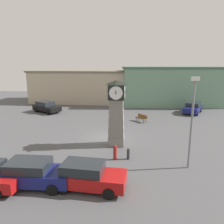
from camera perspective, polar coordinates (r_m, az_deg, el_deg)
ground_plane at (r=21.38m, az=-1.54°, el=-6.75°), size 66.40×66.40×0.00m
clock_tower at (r=18.84m, az=1.17°, el=-0.25°), size 1.75×1.74×5.71m
bollard_near_tower at (r=16.78m, az=4.30°, el=-10.78°), size 0.24×0.24×0.88m
bollard_mid_row at (r=16.61m, az=0.80°, el=-10.51°), size 0.27×0.27×1.14m
car_near_tower at (r=14.14m, az=-19.92°, el=-14.73°), size 4.40×2.08×1.55m
car_by_building at (r=13.14m, az=-6.50°, el=-16.18°), size 4.39×2.12×1.57m
car_far_lot at (r=33.48m, az=-16.78°, el=1.32°), size 4.75×3.90×1.60m
car_silver_hatch at (r=33.57m, az=20.35°, el=1.05°), size 3.54×4.60×1.54m
bench at (r=27.15m, az=7.75°, el=-1.45°), size 1.47×1.54×0.90m
street_lamp_near_road at (r=15.34m, az=20.19°, el=-1.28°), size 0.50×0.24×6.26m
warehouse_blue_far at (r=41.28m, az=-7.41°, el=6.75°), size 19.07×8.58×5.76m
storefront_low_left at (r=39.02m, az=15.68°, el=6.57°), size 17.79×8.20×6.47m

